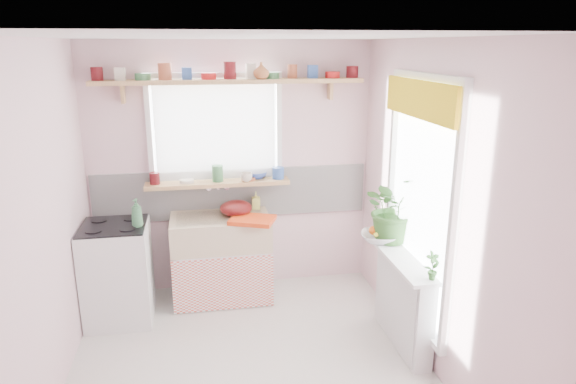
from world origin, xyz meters
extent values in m
plane|color=silver|center=(0.00, 0.00, 0.00)|extent=(3.20, 3.20, 0.00)
plane|color=white|center=(0.00, 0.00, 2.50)|extent=(3.20, 3.20, 0.00)
plane|color=beige|center=(0.00, 1.60, 1.25)|extent=(2.80, 0.00, 2.80)
plane|color=beige|center=(0.00, -1.60, 1.25)|extent=(2.80, 0.00, 2.80)
plane|color=beige|center=(-1.40, 0.00, 1.25)|extent=(0.00, 3.20, 3.20)
plane|color=beige|center=(1.40, 0.00, 1.25)|extent=(0.00, 3.20, 3.20)
cube|color=white|center=(0.00, 1.59, 1.00)|extent=(2.74, 0.03, 0.50)
cube|color=pink|center=(0.00, 1.58, 0.80)|extent=(2.74, 0.02, 0.12)
cube|color=white|center=(-0.15, 1.60, 1.65)|extent=(1.20, 0.01, 1.00)
cube|color=white|center=(-0.15, 1.53, 1.65)|extent=(1.15, 0.02, 0.95)
cube|color=white|center=(1.40, 0.20, 1.25)|extent=(0.01, 1.10, 1.90)
cube|color=yellow|center=(1.31, 0.20, 2.06)|extent=(0.03, 1.20, 0.28)
cube|color=white|center=(-0.15, 1.30, 0.28)|extent=(0.85, 0.55, 0.55)
cube|color=#DB5140|center=(-0.15, 1.02, 0.28)|extent=(0.95, 0.02, 0.53)
cube|color=beige|center=(-0.15, 1.30, 0.70)|extent=(0.95, 0.55, 0.30)
cylinder|color=silver|center=(-0.15, 1.55, 1.10)|extent=(0.03, 0.22, 0.03)
cube|color=white|center=(-1.10, 1.05, 0.45)|extent=(0.58, 0.58, 0.90)
cube|color=black|center=(-1.10, 1.05, 0.91)|extent=(0.56, 0.56, 0.02)
cylinder|color=black|center=(-1.24, 0.91, 0.92)|extent=(0.14, 0.14, 0.01)
cylinder|color=black|center=(-0.96, 0.91, 0.92)|extent=(0.14, 0.14, 0.01)
cylinder|color=black|center=(-1.24, 1.19, 0.92)|extent=(0.14, 0.14, 0.01)
cylinder|color=black|center=(-0.96, 1.19, 0.92)|extent=(0.14, 0.14, 0.01)
cube|color=white|center=(1.30, 0.20, 0.38)|extent=(0.15, 0.90, 0.75)
cube|color=white|center=(1.27, 0.20, 0.76)|extent=(0.22, 0.95, 0.03)
cube|color=tan|center=(-0.15, 1.48, 1.14)|extent=(1.40, 0.22, 0.04)
cube|color=tan|center=(0.00, 1.47, 2.12)|extent=(2.52, 0.24, 0.04)
cylinder|color=#590F14|center=(-1.18, 1.47, 2.20)|extent=(0.11, 0.11, 0.12)
cylinder|color=silver|center=(-0.98, 1.47, 2.20)|extent=(0.11, 0.11, 0.12)
cylinder|color=#3F7F4C|center=(-0.79, 1.47, 2.17)|extent=(0.11, 0.11, 0.06)
cylinder|color=#A55133|center=(-0.59, 1.47, 2.20)|extent=(0.11, 0.11, 0.12)
cylinder|color=#3359A5|center=(-0.39, 1.47, 2.20)|extent=(0.11, 0.11, 0.12)
cylinder|color=red|center=(-0.20, 1.47, 2.17)|extent=(0.11, 0.11, 0.06)
cylinder|color=#590F14|center=(0.00, 1.47, 2.20)|extent=(0.11, 0.11, 0.12)
cylinder|color=silver|center=(0.20, 1.47, 2.20)|extent=(0.11, 0.11, 0.12)
cylinder|color=#3F7F4C|center=(0.39, 1.47, 2.17)|extent=(0.11, 0.11, 0.06)
cylinder|color=#A55133|center=(0.59, 1.47, 2.20)|extent=(0.11, 0.11, 0.12)
cylinder|color=#3359A5|center=(0.79, 1.47, 2.20)|extent=(0.11, 0.11, 0.12)
cylinder|color=red|center=(0.98, 1.47, 2.17)|extent=(0.11, 0.11, 0.06)
cylinder|color=#590F14|center=(1.18, 1.47, 2.20)|extent=(0.11, 0.11, 0.12)
cylinder|color=#590F14|center=(-0.77, 1.48, 1.22)|extent=(0.11, 0.11, 0.12)
cylinder|color=silver|center=(-0.46, 1.48, 1.22)|extent=(0.11, 0.11, 0.12)
cylinder|color=#3F7F4C|center=(-0.15, 1.48, 1.19)|extent=(0.11, 0.11, 0.06)
cylinder|color=#A55133|center=(0.16, 1.48, 1.22)|extent=(0.11, 0.11, 0.12)
cylinder|color=#3359A5|center=(0.47, 1.48, 1.22)|extent=(0.11, 0.11, 0.12)
cube|color=#EE4415|center=(0.14, 1.10, 0.87)|extent=(0.48, 0.43, 0.04)
ellipsoid|color=#540E0F|center=(0.01, 1.33, 0.92)|extent=(0.40, 0.40, 0.14)
imported|color=#346227|center=(1.33, 0.60, 1.08)|extent=(0.65, 0.60, 0.61)
imported|color=silver|center=(1.21, 0.60, 0.81)|extent=(0.41, 0.41, 0.08)
imported|color=#326528|center=(1.33, -0.20, 0.89)|extent=(0.13, 0.11, 0.22)
imported|color=#C8CB5A|center=(0.22, 1.50, 0.94)|extent=(0.08, 0.08, 0.17)
imported|color=silver|center=(0.13, 1.42, 1.20)|extent=(0.14, 0.14, 0.09)
imported|color=#2E4698|center=(0.24, 1.54, 1.19)|extent=(0.26, 0.26, 0.07)
imported|color=#B16436|center=(0.29, 1.41, 2.22)|extent=(0.16, 0.16, 0.15)
imported|color=#3D7A4E|center=(-0.88, 0.97, 1.04)|extent=(0.13, 0.13, 0.25)
sphere|color=orange|center=(1.21, 0.60, 0.87)|extent=(0.08, 0.08, 0.08)
sphere|color=orange|center=(1.27, 0.63, 0.87)|extent=(0.08, 0.08, 0.08)
sphere|color=orange|center=(1.16, 0.62, 0.87)|extent=(0.08, 0.08, 0.08)
cylinder|color=yellow|center=(1.23, 0.55, 0.88)|extent=(0.18, 0.04, 0.10)
camera|label=1|loc=(-0.33, -3.43, 2.45)|focal=32.00mm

